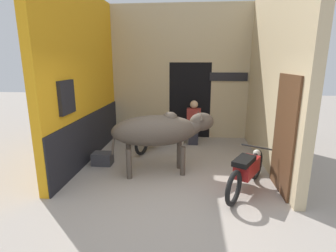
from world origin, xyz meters
The scene contains 10 objects.
ground_plane centered at (0.00, 0.00, 0.00)m, with size 30.00×30.00×0.00m, color #9E9389.
wall_left_shopfront centered at (-2.12, 2.02, 1.89)m, with size 0.25×4.06×3.91m.
wall_back_with_doorway centered at (0.13, 4.34, 1.62)m, with size 4.07×0.93×3.91m.
wall_right_with_door centered at (2.12, 1.98, 1.92)m, with size 0.22×4.06×3.91m.
cow centered at (-0.26, 1.28, 0.93)m, with size 2.19×1.09×1.33m.
motorcycle_near centered at (1.40, 0.63, 0.41)m, with size 0.98×1.62×0.73m.
motorcycle_far centered at (-0.66, 2.87, 0.41)m, with size 0.77×1.68×0.73m.
shopkeeper_seated centered at (0.44, 3.40, 0.66)m, with size 0.39×0.34×1.24m.
plastic_stool centered at (0.06, 3.36, 0.23)m, with size 0.36×0.36×0.42m.
crate centered at (-1.63, 1.61, 0.14)m, with size 0.44×0.32×0.28m.
Camera 1 is at (0.38, -3.87, 2.32)m, focal length 28.00 mm.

